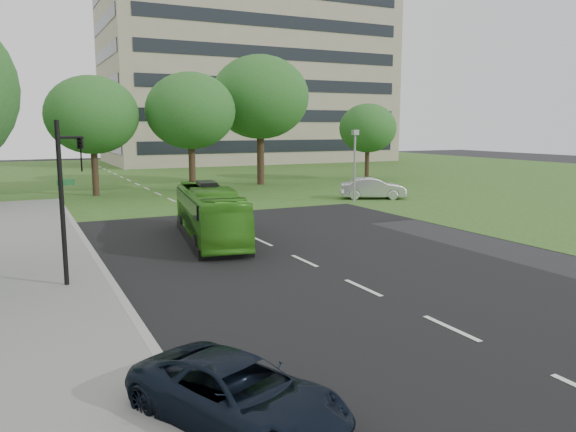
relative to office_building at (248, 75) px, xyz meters
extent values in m
plane|color=black|center=(-21.96, -61.96, -12.50)|extent=(160.00, 160.00, 0.00)
cube|color=black|center=(-21.96, -41.96, -12.49)|extent=(14.00, 120.00, 0.01)
cube|color=black|center=(-21.96, -47.96, -12.49)|extent=(80.00, 12.00, 0.01)
cube|color=silver|center=(-21.96, -46.96, -12.48)|extent=(0.15, 90.00, 0.01)
cube|color=gray|center=(-29.06, -66.96, -12.43)|extent=(0.25, 60.00, 0.15)
cube|color=slate|center=(-31.16, -66.96, -12.43)|extent=(4.00, 60.00, 0.14)
cube|color=#30541C|center=(-21.96, -16.96, -12.48)|extent=(120.00, 60.00, 0.01)
cube|color=gray|center=(0.04, 0.04, 0.00)|extent=(40.00, 20.00, 25.00)
cube|color=black|center=(0.04, -10.01, 0.00)|extent=(36.80, 0.10, 23.00)
cube|color=black|center=(-20.01, 0.04, 0.00)|extent=(0.10, 18.40, 23.00)
cylinder|color=black|center=(-26.33, -35.09, -10.89)|extent=(0.49, 0.49, 3.23)
ellipsoid|color=#26571D|center=(-26.33, -35.09, -6.61)|extent=(6.64, 6.64, 5.65)
cylinder|color=black|center=(-19.10, -35.48, -10.76)|extent=(0.52, 0.52, 3.49)
ellipsoid|color=#26571D|center=(-19.10, -35.48, -6.24)|extent=(6.93, 6.93, 5.89)
cylinder|color=black|center=(-12.16, -32.88, -10.40)|extent=(0.63, 0.63, 4.19)
ellipsoid|color=#26571D|center=(-12.16, -32.88, -4.94)|extent=(8.43, 8.43, 7.17)
cylinder|color=black|center=(-1.28, -33.31, -11.12)|extent=(0.41, 0.41, 2.75)
ellipsoid|color=#26571D|center=(-1.28, -33.31, -7.58)|extent=(5.41, 5.41, 4.60)
imported|color=#398D1D|center=(-23.90, -54.59, -11.30)|extent=(3.32, 8.81, 2.40)
imported|color=silver|center=(-8.97, -45.51, -11.75)|extent=(4.81, 3.35, 1.50)
imported|color=black|center=(-28.46, -69.96, -11.92)|extent=(3.47, 4.56, 1.15)
cylinder|color=black|center=(-30.37, -59.96, -9.88)|extent=(0.15, 0.15, 5.25)
cylinder|color=black|center=(-30.00, -59.96, -7.78)|extent=(0.73, 0.08, 0.08)
imported|color=black|center=(-29.74, -59.96, -8.30)|extent=(0.24, 0.26, 1.05)
cube|color=#195926|center=(-30.21, -59.96, -9.14)|extent=(0.52, 0.04, 0.19)
cylinder|color=gray|center=(-11.14, -46.49, -10.22)|extent=(0.14, 0.14, 4.56)
cube|color=gray|center=(-11.14, -46.49, -7.83)|extent=(0.46, 0.41, 0.34)
camera|label=1|loc=(-31.58, -78.32, -7.46)|focal=35.00mm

